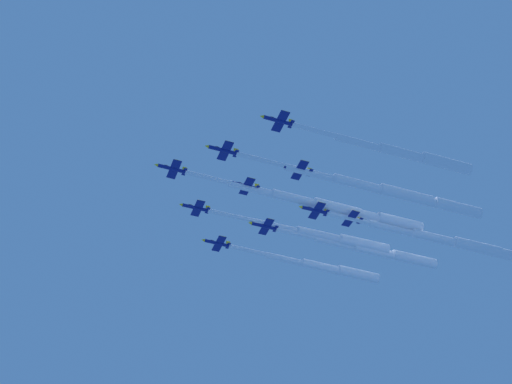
# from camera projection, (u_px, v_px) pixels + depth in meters

# --- Properties ---
(jet_lead) EXTENTS (18.39, 67.33, 3.70)m
(jet_lead) POSITION_uv_depth(u_px,v_px,m) (298.00, 199.00, 229.77)
(jet_lead) COLOR navy
(jet_port_inner) EXTENTS (20.01, 72.62, 3.79)m
(jet_port_inner) POSITION_uv_depth(u_px,v_px,m) (362.00, 185.00, 221.70)
(jet_port_inner) COLOR navy
(jet_starboard_inner) EXTENTS (20.53, 71.98, 3.79)m
(jet_starboard_inner) POSITION_uv_depth(u_px,v_px,m) (324.00, 236.00, 242.82)
(jet_starboard_inner) COLOR navy
(jet_port_mid) EXTENTS (18.40, 66.08, 3.78)m
(jet_port_mid) POSITION_uv_depth(u_px,v_px,m) (362.00, 214.00, 235.30)
(jet_port_mid) COLOR navy
(jet_starboard_mid) EXTENTS (18.90, 65.90, 3.77)m
(jet_starboard_mid) POSITION_uv_depth(u_px,v_px,m) (406.00, 154.00, 214.46)
(jet_starboard_mid) COLOR navy
(jet_port_outer) EXTENTS (17.52, 64.85, 3.66)m
(jet_port_outer) POSITION_uv_depth(u_px,v_px,m) (324.00, 267.00, 254.96)
(jet_port_outer) COLOR navy
(jet_starboard_outer) EXTENTS (18.99, 66.49, 3.68)m
(jet_starboard_outer) POSITION_uv_depth(u_px,v_px,m) (419.00, 199.00, 226.11)
(jet_starboard_outer) COLOR navy
(jet_trail_port) EXTENTS (18.85, 67.27, 3.68)m
(jet_trail_port) POSITION_uv_depth(u_px,v_px,m) (378.00, 252.00, 247.24)
(jet_trail_port) COLOR navy
(jet_trail_starboard) EXTENTS (20.19, 71.41, 3.73)m
(jet_trail_starboard) POSITION_uv_depth(u_px,v_px,m) (438.00, 238.00, 239.33)
(jet_trail_starboard) COLOR navy
(jet_tail_end) EXTENTS (19.94, 72.15, 3.79)m
(jet_tail_end) POSITION_uv_depth(u_px,v_px,m) (470.00, 246.00, 242.51)
(jet_tail_end) COLOR navy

